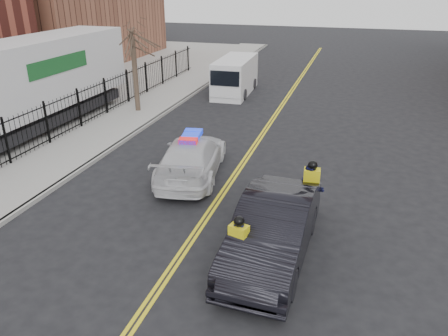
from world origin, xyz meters
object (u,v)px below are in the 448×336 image
police_cruiser (192,157)px  cargo_van (235,77)px  dark_sedan (273,230)px  semi_trailer (21,84)px  cyclist_near (238,256)px  cyclist_far (310,195)px

police_cruiser → cargo_van: 13.14m
police_cruiser → dark_sedan: bearing=122.7°
cargo_van → semi_trailer: semi_trailer is taller
police_cruiser → cargo_van: cargo_van is taller
dark_sedan → cyclist_near: dark_sedan is taller
semi_trailer → cyclist_near: size_ratio=7.52×
semi_trailer → cyclist_near: semi_trailer is taller
cargo_van → semi_trailer: (-7.48, -10.74, 1.39)m
dark_sedan → semi_trailer: 15.10m
police_cruiser → dark_sedan: 6.00m
cyclist_far → cargo_van: bearing=108.9°
cargo_van → semi_trailer: 13.16m
police_cruiser → cyclist_far: bearing=149.2°
cargo_van → cyclist_near: cargo_van is taller
cargo_van → dark_sedan: bearing=-73.4°
police_cruiser → cargo_van: size_ratio=1.01×
police_cruiser → semi_trailer: (-9.41, 2.25, 1.73)m
dark_sedan → cargo_van: (-5.96, 17.44, 0.24)m
police_cruiser → dark_sedan: dark_sedan is taller
police_cruiser → cargo_van: bearing=-91.1°
police_cruiser → cargo_van: (-1.93, 13.00, 0.34)m
semi_trailer → cargo_van: bearing=55.8°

